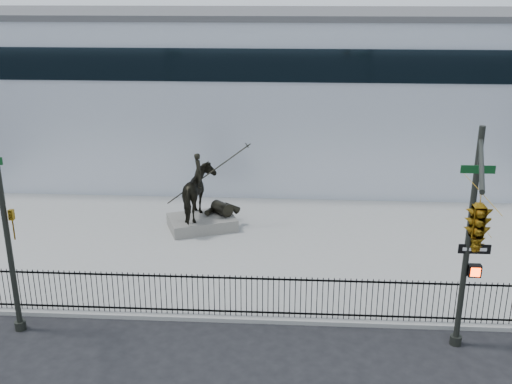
{
  "coord_description": "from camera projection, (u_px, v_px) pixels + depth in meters",
  "views": [
    {
      "loc": [
        1.74,
        -16.35,
        10.68
      ],
      "look_at": [
        0.37,
        6.0,
        2.92
      ],
      "focal_mm": 42.0,
      "sensor_mm": 36.0,
      "label": 1
    }
  ],
  "objects": [
    {
      "name": "equestrian_statue",
      "position": [
        202.0,
        193.0,
        26.84
      ],
      "size": [
        3.49,
        2.86,
        3.16
      ],
      "rotation": [
        0.0,
        0.0,
        0.37
      ],
      "color": "black",
      "rests_on": "statue_plinth"
    },
    {
      "name": "plaza",
      "position": [
        249.0,
        247.0,
        25.59
      ],
      "size": [
        30.0,
        12.0,
        0.15
      ],
      "primitive_type": "cube",
      "color": "#999997",
      "rests_on": "ground"
    },
    {
      "name": "traffic_signal_right",
      "position": [
        476.0,
        228.0,
        15.16
      ],
      "size": [
        2.17,
        6.86,
        7.0
      ],
      "color": "black",
      "rests_on": "ground"
    },
    {
      "name": "building",
      "position": [
        264.0,
        92.0,
        36.4
      ],
      "size": [
        44.0,
        14.0,
        9.0
      ],
      "primitive_type": "cube",
      "color": "silver",
      "rests_on": "ground"
    },
    {
      "name": "ground",
      "position": [
        233.0,
        340.0,
        19.01
      ],
      "size": [
        120.0,
        120.0,
        0.0
      ],
      "primitive_type": "plane",
      "color": "black",
      "rests_on": "ground"
    },
    {
      "name": "picket_fence",
      "position": [
        236.0,
        296.0,
        19.9
      ],
      "size": [
        22.1,
        0.1,
        1.5
      ],
      "color": "black",
      "rests_on": "plaza"
    },
    {
      "name": "traffic_signal_left",
      "position": [
        0.0,
        225.0,
        17.5
      ],
      "size": [
        1.52,
        4.84,
        7.0
      ],
      "color": "black",
      "rests_on": "ground"
    },
    {
      "name": "statue_plinth",
      "position": [
        202.0,
        222.0,
        27.29
      ],
      "size": [
        3.44,
        2.93,
        0.55
      ],
      "primitive_type": "cube",
      "rotation": [
        0.0,
        0.0,
        0.37
      ],
      "color": "#605D57",
      "rests_on": "plaza"
    }
  ]
}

